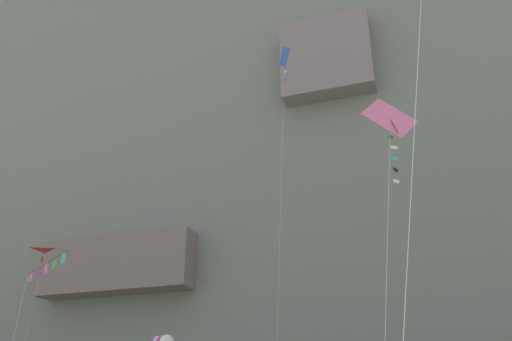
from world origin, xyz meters
name	(u,v)px	position (x,y,z in m)	size (l,w,h in m)	color
cliff_face	(354,169)	(-0.01, 57.69, 30.08)	(180.00, 29.36, 60.19)	slate
kite_delta_high_left	(43,262)	(-25.51, 37.18, 15.66)	(2.95, 3.92, 16.06)	red
kite_diamond_upper_mid	(390,124)	(6.52, 16.68, 12.78)	(2.01, 6.04, 14.13)	pink
kite_banner_high_right	(43,278)	(-9.20, 18.47, 8.77)	(4.54, 5.24, 9.50)	black
kite_diamond_mid_right	(284,68)	(-2.42, 35.71, 30.33)	(1.41, 5.70, 32.62)	blue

